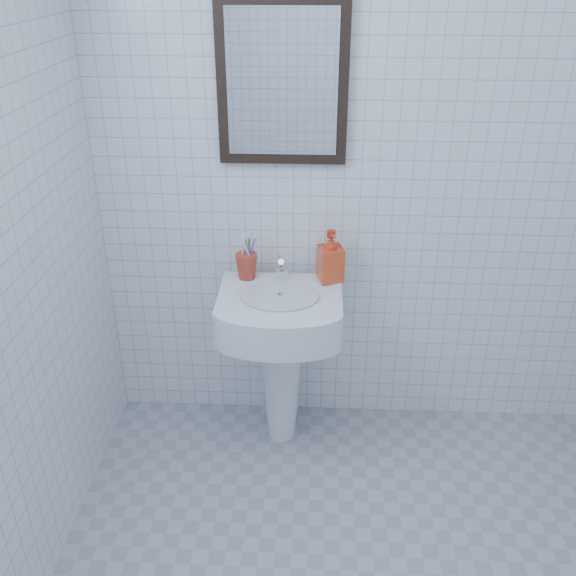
{
  "coord_description": "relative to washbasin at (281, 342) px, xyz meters",
  "views": [
    {
      "loc": [
        -0.18,
        -1.32,
        1.99
      ],
      "look_at": [
        -0.28,
        0.86,
        0.84
      ],
      "focal_mm": 40.0,
      "sensor_mm": 36.0,
      "label": 1
    }
  ],
  "objects": [
    {
      "name": "toothbrush_cup",
      "position": [
        -0.15,
        0.11,
        0.3
      ],
      "size": [
        0.1,
        0.1,
        0.11
      ],
      "primitive_type": null,
      "rotation": [
        0.0,
        0.0,
        -0.11
      ],
      "color": "#B33722",
      "rests_on": "washbasin"
    },
    {
      "name": "wall_back",
      "position": [
        0.32,
        0.22,
        0.73
      ],
      "size": [
        2.2,
        0.02,
        2.5
      ],
      "primitive_type": "cube",
      "color": "white",
      "rests_on": "ground"
    },
    {
      "name": "soap_dispenser",
      "position": [
        0.2,
        0.11,
        0.36
      ],
      "size": [
        0.12,
        0.12,
        0.22
      ],
      "primitive_type": "imported",
      "rotation": [
        0.0,
        0.0,
        0.28
      ],
      "color": "red",
      "rests_on": "washbasin"
    },
    {
      "name": "faucet",
      "position": [
        0.0,
        0.09,
        0.29
      ],
      "size": [
        0.05,
        0.1,
        0.12
      ],
      "color": "white",
      "rests_on": "washbasin"
    },
    {
      "name": "wall_mirror",
      "position": [
        0.0,
        0.2,
        1.03
      ],
      "size": [
        0.5,
        0.04,
        0.62
      ],
      "color": "black",
      "rests_on": "wall_back"
    },
    {
      "name": "washbasin",
      "position": [
        0.0,
        0.0,
        0.0
      ],
      "size": [
        0.5,
        0.37,
        0.77
      ],
      "color": "white",
      "rests_on": "ground"
    }
  ]
}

